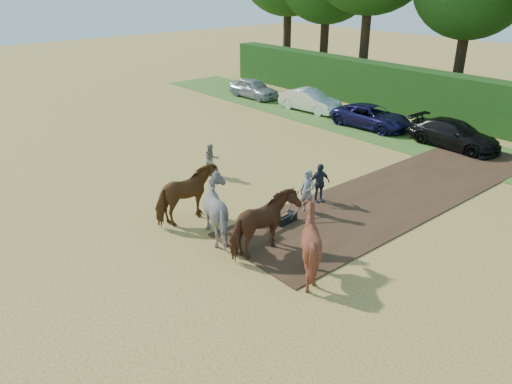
% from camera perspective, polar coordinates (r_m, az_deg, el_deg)
% --- Properties ---
extents(ground, '(120.00, 120.00, 0.00)m').
position_cam_1_polar(ground, '(18.39, -0.31, -4.37)').
color(ground, gold).
rests_on(ground, ground).
extents(earth_strip, '(4.50, 17.00, 0.05)m').
position_cam_1_polar(earth_strip, '(22.29, 16.19, -0.04)').
color(earth_strip, '#472D1C').
rests_on(earth_strip, ground).
extents(grass_verge, '(50.00, 5.00, 0.03)m').
position_cam_1_polar(grass_verge, '(28.72, 21.72, 4.51)').
color(grass_verge, '#38601E').
rests_on(grass_verge, ground).
extents(hedgerow, '(46.00, 1.60, 3.00)m').
position_cam_1_polar(hedgerow, '(32.26, 26.09, 8.54)').
color(hedgerow, '#14380F').
rests_on(hedgerow, ground).
extents(spectator_near, '(0.74, 0.86, 1.55)m').
position_cam_1_polar(spectator_near, '(23.06, -5.14, 3.65)').
color(spectator_near, '#BFB396').
rests_on(spectator_near, ground).
extents(spectator_far, '(0.65, 1.05, 1.67)m').
position_cam_1_polar(spectator_far, '(20.41, 7.24, 1.00)').
color(spectator_far, '#252932').
rests_on(spectator_far, ground).
extents(plough_team, '(7.08, 5.45, 2.14)m').
position_cam_1_polar(plough_team, '(17.01, -1.24, -2.80)').
color(plough_team, brown).
rests_on(plough_team, ground).
extents(parked_cars, '(36.24, 2.78, 1.47)m').
position_cam_1_polar(parked_cars, '(29.84, 17.54, 7.17)').
color(parked_cars, '#A6A7AC').
rests_on(parked_cars, ground).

